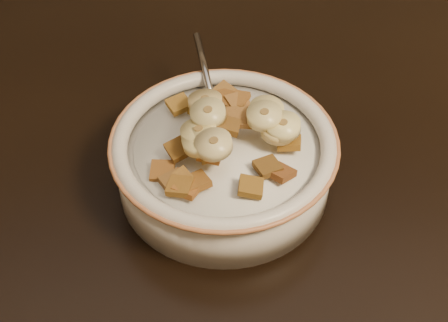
{
  "coord_description": "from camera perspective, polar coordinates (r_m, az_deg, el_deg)",
  "views": [
    {
      "loc": [
        -0.08,
        -0.57,
        1.19
      ],
      "look_at": [
        -0.08,
        -0.18,
        0.78
      ],
      "focal_mm": 50.0,
      "sensor_mm": 36.0,
      "label": 1
    }
  ],
  "objects": [
    {
      "name": "cereal_square_17",
      "position": [
        0.59,
        -4.14,
        5.19
      ],
      "size": [
        0.03,
        0.03,
        0.01
      ],
      "primitive_type": "cube",
      "rotation": [
        0.02,
        -0.08,
        0.5
      ],
      "color": "olive",
      "rests_on": "milk"
    },
    {
      "name": "cereal_square_7",
      "position": [
        0.53,
        -1.27,
        0.91
      ],
      "size": [
        0.03,
        0.03,
        0.01
      ],
      "primitive_type": "cube",
      "rotation": [
        -0.09,
        -0.07,
        1.85
      ],
      "color": "brown",
      "rests_on": "milk"
    },
    {
      "name": "cereal_square_11",
      "position": [
        0.52,
        -3.92,
        -1.88
      ],
      "size": [
        0.03,
        0.03,
        0.01
      ],
      "primitive_type": "cube",
      "rotation": [
        0.22,
        -0.18,
        0.67
      ],
      "color": "olive",
      "rests_on": "milk"
    },
    {
      "name": "cereal_square_6",
      "position": [
        0.55,
        1.2,
        3.99
      ],
      "size": [
        0.02,
        0.02,
        0.01
      ],
      "primitive_type": "cube",
      "rotation": [
        -0.2,
        0.04,
        3.09
      ],
      "color": "brown",
      "rests_on": "milk"
    },
    {
      "name": "cereal_bowl",
      "position": [
        0.57,
        0.0,
        -0.46
      ],
      "size": [
        0.19,
        0.19,
        0.05
      ],
      "primitive_type": "cylinder",
      "color": "silver",
      "rests_on": "table"
    },
    {
      "name": "cereal_square_22",
      "position": [
        0.51,
        -4.04,
        -2.32
      ],
      "size": [
        0.02,
        0.02,
        0.01
      ],
      "primitive_type": "cube",
      "rotation": [
        0.03,
        0.11,
        2.92
      ],
      "color": "#935D24",
      "rests_on": "milk"
    },
    {
      "name": "cereal_square_19",
      "position": [
        0.53,
        5.2,
        -1.06
      ],
      "size": [
        0.03,
        0.03,
        0.01
      ],
      "primitive_type": "cube",
      "rotation": [
        0.25,
        0.13,
        2.4
      ],
      "color": "brown",
      "rests_on": "milk"
    },
    {
      "name": "cereal_square_14",
      "position": [
        0.54,
        0.37,
        3.26
      ],
      "size": [
        0.02,
        0.02,
        0.01
      ],
      "primitive_type": "cube",
      "rotation": [
        0.21,
        0.12,
        1.43
      ],
      "color": "brown",
      "rests_on": "milk"
    },
    {
      "name": "cereal_square_8",
      "position": [
        0.52,
        -1.22,
        0.77
      ],
      "size": [
        0.02,
        0.02,
        0.01
      ],
      "primitive_type": "cube",
      "rotation": [
        -0.03,
        -0.04,
        2.87
      ],
      "color": "#964D19",
      "rests_on": "milk"
    },
    {
      "name": "spoon",
      "position": [
        0.57,
        -0.62,
        3.67
      ],
      "size": [
        0.04,
        0.05,
        0.01
      ],
      "primitive_type": "ellipsoid",
      "rotation": [
        0.0,
        0.0,
        3.34
      ],
      "color": "#999999",
      "rests_on": "cereal_bowl"
    },
    {
      "name": "banana_slice_6",
      "position": [
        0.54,
        5.02,
        2.86
      ],
      "size": [
        0.04,
        0.04,
        0.01
      ],
      "primitive_type": "cylinder",
      "rotation": [
        0.02,
        0.01,
        0.59
      ],
      "color": "#FEDE90",
      "rests_on": "milk"
    },
    {
      "name": "banana_slice_5",
      "position": [
        0.51,
        -0.94,
        1.51
      ],
      "size": [
        0.04,
        0.04,
        0.02
      ],
      "primitive_type": "cylinder",
      "rotation": [
        -0.11,
        0.09,
        2.63
      ],
      "color": "#F6DB90",
      "rests_on": "milk"
    },
    {
      "name": "cereal_square_13",
      "position": [
        0.53,
        -5.66,
        -0.94
      ],
      "size": [
        0.02,
        0.02,
        0.01
      ],
      "primitive_type": "cube",
      "rotation": [
        -0.17,
        0.03,
        3.08
      ],
      "color": "brown",
      "rests_on": "milk"
    },
    {
      "name": "table",
      "position": [
        0.73,
        6.06,
        7.3
      ],
      "size": [
        1.41,
        0.92,
        0.04
      ],
      "primitive_type": "cube",
      "rotation": [
        0.0,
        0.0,
        0.01
      ],
      "color": "black",
      "rests_on": "floor"
    },
    {
      "name": "cereal_square_15",
      "position": [
        0.59,
        -0.2,
        5.79
      ],
      "size": [
        0.03,
        0.03,
        0.01
      ],
      "primitive_type": "cube",
      "rotation": [
        0.12,
        -0.1,
        1.3
      ],
      "color": "brown",
      "rests_on": "milk"
    },
    {
      "name": "cereal_square_2",
      "position": [
        0.59,
        1.22,
        5.62
      ],
      "size": [
        0.03,
        0.03,
        0.01
      ],
      "primitive_type": "cube",
      "rotation": [
        -0.11,
        0.14,
        2.74
      ],
      "color": "brown",
      "rests_on": "milk"
    },
    {
      "name": "cereal_square_4",
      "position": [
        0.6,
        0.04,
        6.24
      ],
      "size": [
        0.03,
        0.03,
        0.01
      ],
      "primitive_type": "cube",
      "rotation": [
        0.23,
        -0.09,
        0.86
      ],
      "color": "brown",
      "rests_on": "milk"
    },
    {
      "name": "banana_slice_3",
      "position": [
        0.53,
        -2.33,
        2.61
      ],
      "size": [
        0.04,
        0.04,
        0.01
      ],
      "primitive_type": "cylinder",
      "rotation": [
        -0.11,
        -0.05,
        0.69
      ],
      "color": "tan",
      "rests_on": "milk"
    },
    {
      "name": "cereal_square_0",
      "position": [
        0.53,
        -4.14,
        1.13
      ],
      "size": [
        0.03,
        0.03,
        0.01
      ],
      "primitive_type": "cube",
      "rotation": [
        -0.18,
        -0.11,
        2.09
      ],
      "color": "brown",
      "rests_on": "milk"
    },
    {
      "name": "banana_slice_4",
      "position": [
        0.54,
        -1.47,
        4.35
      ],
      "size": [
        0.04,
        0.04,
        0.02
      ],
      "primitive_type": "cylinder",
      "rotation": [
        0.12,
        -0.13,
        0.17
      ],
      "color": "#D6BF8B",
      "rests_on": "milk"
    },
    {
      "name": "cereal_square_9",
      "position": [
        0.53,
        4.01,
        -0.52
      ],
      "size": [
        0.03,
        0.03,
        0.01
      ],
      "primitive_type": "cube",
      "rotation": [
        -0.06,
        0.01,
        0.44
      ],
      "color": "brown",
      "rests_on": "milk"
    },
    {
      "name": "banana_slice_7",
      "position": [
        0.52,
        -2.15,
        1.79
      ],
      "size": [
        0.04,
        0.04,
        0.02
      ],
      "primitive_type": "cylinder",
      "rotation": [
        -0.09,
        -0.14,
        0.34
      ],
      "color": "#EED58B",
      "rests_on": "milk"
    },
    {
      "name": "cereal_square_18",
      "position": [
        0.54,
        -1.0,
        2.64
      ],
      "size": [
        0.03,
        0.03,
        0.01
      ],
      "primitive_type": "cube",
      "rotation": [
        0.2,
        -0.09,
        0.55
      ],
      "color": "brown",
      "rests_on": "milk"
    },
    {
      "name": "milk",
      "position": [
        0.55,
        0.0,
        1.19
      ],
      "size": [
        0.16,
        0.16,
        0.0
      ],
      "primitive_type": "cylinder",
      "color": "silver",
      "rests_on": "cereal_bowl"
    },
    {
      "name": "cereal_square_5",
      "position": [
        0.51,
        -3.39,
        -2.47
      ],
      "size": [
        0.03,
        0.03,
        0.01
      ],
      "primitive_type": "cube",
      "rotation": [
        0.17,
        0.0,
        2.69
      ],
      "color": "#9C4E1B",
      "rests_on": "milk"
    },
    {
      "name": "banana_slice_0",
      "position": [
        0.57,
        -1.73,
        5.41
      ],
      "size": [
        0.03,
        0.04,
        0.01
      ],
      "primitive_type": "cylinder",
      "rotation": [
        -0.06,
        0.12,
        1.45
      ],
      "color": "#E1C687",
      "rests_on": "milk"
    },
    {
      "name": "banana_slice_8",
      "position": [
        0.54,
        3.71,
        4.15
      ],
      "size": [
        0.04,
        0.04,
        0.01
      ],
      "primitive_type": "cylinder",
      "rotation": [
        -0.08,
        -0.04,
        1.86
      ],
      "color": "#F9EBA1",
      "rests_on": "milk"
    },
    {
      "name": "banana_slice_1",
      "position": [
        0.56,
        3.89,
        4.59
      ],
      "size": [
        0.04,
        0.04,
        0.01
      ],
      "primitive_type": "cylinder",
      "rotation": [
        0.05,
        -0.09,
        1.15
      ],
      "color": "#FAD884",
      "rests_on": "milk"
    },
    {
      "name": "cereal_square_1",
      "position": [
        0.57,
        -1.93,
        4.36
      ],
      "size": [
        0.03,
        0.03,
        0.01
      ],
      "primitive_type": "cube",
      "rotation": [
        0.25,
        -0.03,
        2.32
      ],
      "color": "brown",
      "rests_on": "milk"
    },
    {
      "name": "cereal_square_3",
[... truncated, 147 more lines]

